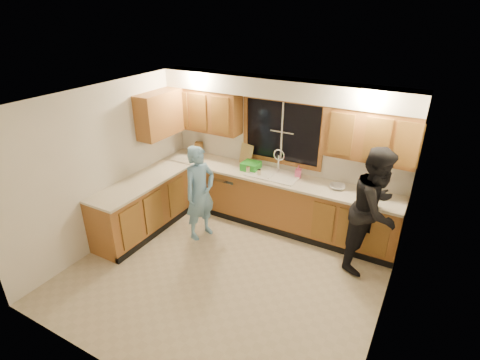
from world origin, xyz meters
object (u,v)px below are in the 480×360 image
at_px(sink, 273,178).
at_px(man, 200,193).
at_px(dish_crate, 251,166).
at_px(dishwasher, 230,191).
at_px(soap_bottle, 298,172).
at_px(stove, 118,222).
at_px(woman, 375,210).
at_px(knife_block, 199,149).
at_px(bowl, 337,187).

relative_size(sink, man, 0.55).
bearing_deg(dish_crate, dishwasher, -174.87).
bearing_deg(soap_bottle, man, -139.99).
distance_m(sink, dish_crate, 0.46).
bearing_deg(dish_crate, stove, -126.36).
xyz_separation_m(stove, woman, (3.52, 1.46, 0.47)).
xyz_separation_m(woman, knife_block, (-3.35, 0.53, 0.12)).
relative_size(woman, soap_bottle, 8.67).
height_order(dish_crate, bowl, dish_crate).
relative_size(sink, soap_bottle, 4.05).
distance_m(sink, soap_bottle, 0.44).
relative_size(dishwasher, man, 0.52).
height_order(man, knife_block, man).
bearing_deg(soap_bottle, bowl, -7.35).
bearing_deg(woman, man, 114.46).
relative_size(soap_bottle, bowl, 0.88).
bearing_deg(dishwasher, knife_block, 166.57).
bearing_deg(bowl, man, -153.63).
bearing_deg(woman, soap_bottle, 82.25).
bearing_deg(man, dishwasher, 15.09).
bearing_deg(sink, knife_block, 173.99).
height_order(stove, dish_crate, dish_crate).
xyz_separation_m(dish_crate, soap_bottle, (0.83, 0.10, 0.04)).
bearing_deg(knife_block, woman, -26.42).
height_order(stove, bowl, bowl).
distance_m(sink, knife_block, 1.65).
xyz_separation_m(dishwasher, woman, (2.57, -0.35, 0.51)).
xyz_separation_m(sink, soap_bottle, (0.39, 0.12, 0.16)).
relative_size(sink, dishwasher, 1.05).
bearing_deg(man, bowl, -47.90).
height_order(stove, soap_bottle, soap_bottle).
bearing_deg(bowl, dish_crate, -179.58).
relative_size(sink, bowl, 3.58).
distance_m(dishwasher, stove, 2.04).
height_order(stove, knife_block, knife_block).
distance_m(dishwasher, woman, 2.65).
bearing_deg(knife_block, stove, -112.26).
relative_size(sink, woman, 0.47).
height_order(woman, dish_crate, woman).
bearing_deg(knife_block, man, -72.35).
bearing_deg(stove, dish_crate, 53.64).
height_order(knife_block, bowl, knife_block).
distance_m(dishwasher, bowl, 2.00).
relative_size(sink, knife_block, 3.53).
bearing_deg(woman, sink, 90.29).
bearing_deg(bowl, woman, -31.29).
height_order(dish_crate, soap_bottle, soap_bottle).
bearing_deg(woman, knife_block, 93.10).
xyz_separation_m(dishwasher, man, (-0.01, -0.91, 0.38)).
height_order(knife_block, dish_crate, knife_block).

